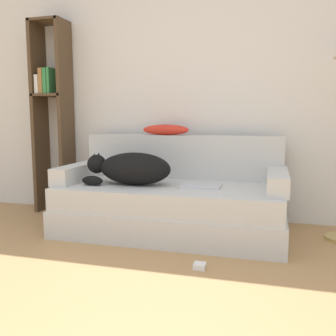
{
  "coord_description": "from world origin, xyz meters",
  "views": [
    {
      "loc": [
        0.79,
        -1.05,
        0.94
      ],
      "look_at": [
        0.02,
        1.73,
        0.55
      ],
      "focal_mm": 40.0,
      "sensor_mm": 36.0,
      "label": 1
    }
  ],
  "objects_px": {
    "laptop": "(201,186)",
    "power_adapter": "(200,266)",
    "throw_pillow": "(166,130)",
    "bookshelf": "(52,108)",
    "couch": "(171,209)",
    "dog": "(131,168)"
  },
  "relations": [
    {
      "from": "bookshelf",
      "to": "power_adapter",
      "type": "relative_size",
      "value": 25.23
    },
    {
      "from": "throw_pillow",
      "to": "power_adapter",
      "type": "xyz_separation_m",
      "value": [
        0.52,
        -1.06,
        -0.81
      ]
    },
    {
      "from": "couch",
      "to": "dog",
      "type": "bearing_deg",
      "value": -167.42
    },
    {
      "from": "throw_pillow",
      "to": "power_adapter",
      "type": "height_order",
      "value": "throw_pillow"
    },
    {
      "from": "laptop",
      "to": "throw_pillow",
      "type": "bearing_deg",
      "value": 134.92
    },
    {
      "from": "throw_pillow",
      "to": "couch",
      "type": "bearing_deg",
      "value": -67.92
    },
    {
      "from": "throw_pillow",
      "to": "bookshelf",
      "type": "xyz_separation_m",
      "value": [
        -1.17,
        0.02,
        0.2
      ]
    },
    {
      "from": "couch",
      "to": "power_adapter",
      "type": "height_order",
      "value": "couch"
    },
    {
      "from": "couch",
      "to": "dog",
      "type": "distance_m",
      "value": 0.47
    },
    {
      "from": "laptop",
      "to": "bookshelf",
      "type": "bearing_deg",
      "value": 164.86
    },
    {
      "from": "dog",
      "to": "bookshelf",
      "type": "relative_size",
      "value": 0.38
    },
    {
      "from": "dog",
      "to": "power_adapter",
      "type": "xyz_separation_m",
      "value": [
        0.69,
        -0.61,
        -0.51
      ]
    },
    {
      "from": "throw_pillow",
      "to": "laptop",
      "type": "bearing_deg",
      "value": -45.32
    },
    {
      "from": "couch",
      "to": "laptop",
      "type": "relative_size",
      "value": 5.78
    },
    {
      "from": "bookshelf",
      "to": "power_adapter",
      "type": "height_order",
      "value": "bookshelf"
    },
    {
      "from": "couch",
      "to": "power_adapter",
      "type": "distance_m",
      "value": 0.79
    },
    {
      "from": "dog",
      "to": "couch",
      "type": "bearing_deg",
      "value": 12.58
    },
    {
      "from": "laptop",
      "to": "power_adapter",
      "type": "bearing_deg",
      "value": -79.64
    },
    {
      "from": "throw_pillow",
      "to": "bookshelf",
      "type": "bearing_deg",
      "value": 178.8
    },
    {
      "from": "dog",
      "to": "laptop",
      "type": "relative_size",
      "value": 2.29
    },
    {
      "from": "dog",
      "to": "laptop",
      "type": "distance_m",
      "value": 0.58
    },
    {
      "from": "dog",
      "to": "laptop",
      "type": "xyz_separation_m",
      "value": [
        0.57,
        0.04,
        -0.12
      ]
    }
  ]
}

